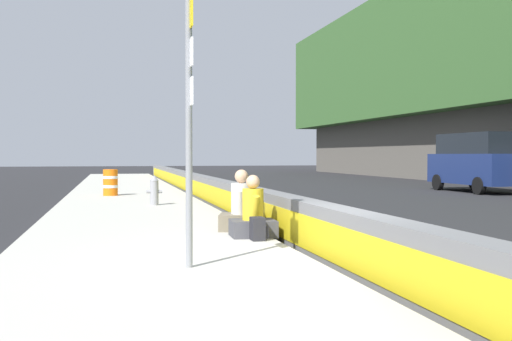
# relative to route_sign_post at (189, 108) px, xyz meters

# --- Properties ---
(ground_plane) EXTENTS (160.00, 160.00, 0.00)m
(ground_plane) POSITION_rel_route_sign_post_xyz_m (0.21, -2.24, -2.23)
(ground_plane) COLOR #232326
(ground_plane) RESTS_ON ground
(sidewalk_strip) EXTENTS (80.00, 4.40, 0.14)m
(sidewalk_strip) POSITION_rel_route_sign_post_xyz_m (0.21, 0.41, -2.16)
(sidewalk_strip) COLOR #B5B2A8
(sidewalk_strip) RESTS_ON ground_plane
(jersey_barrier) EXTENTS (76.00, 0.45, 0.85)m
(jersey_barrier) POSITION_rel_route_sign_post_xyz_m (0.21, -2.23, -1.81)
(jersey_barrier) COLOR slate
(jersey_barrier) RESTS_ON ground_plane
(route_sign_post) EXTENTS (0.44, 0.09, 3.60)m
(route_sign_post) POSITION_rel_route_sign_post_xyz_m (0.00, 0.00, 0.00)
(route_sign_post) COLOR gray
(route_sign_post) RESTS_ON sidewalk_strip
(fire_hydrant) EXTENTS (0.26, 0.46, 0.88)m
(fire_hydrant) POSITION_rel_route_sign_post_xyz_m (10.06, -0.22, -1.65)
(fire_hydrant) COLOR gray
(fire_hydrant) RESTS_ON sidewalk_strip
(seated_person_foreground) EXTENTS (0.72, 0.83, 1.12)m
(seated_person_foreground) POSITION_rel_route_sign_post_xyz_m (2.73, -1.49, -1.74)
(seated_person_foreground) COLOR #424247
(seated_person_foreground) RESTS_ON sidewalk_strip
(seated_person_middle) EXTENTS (0.93, 1.02, 1.19)m
(seated_person_middle) POSITION_rel_route_sign_post_xyz_m (3.68, -1.48, -1.72)
(seated_person_middle) COLOR #706651
(seated_person_middle) RESTS_ON sidewalk_strip
(backpack) EXTENTS (0.32, 0.28, 0.40)m
(backpack) POSITION_rel_route_sign_post_xyz_m (2.24, -1.47, -1.90)
(backpack) COLOR #232328
(backpack) RESTS_ON sidewalk_strip
(construction_barrel) EXTENTS (0.54, 0.54, 0.95)m
(construction_barrel) POSITION_rel_route_sign_post_xyz_m (14.62, 1.05, -1.61)
(construction_barrel) COLOR orange
(construction_barrel) RESTS_ON sidewalk_strip
(parked_car_fourth) EXTENTS (5.13, 2.16, 2.56)m
(parked_car_fourth) POSITION_rel_route_sign_post_xyz_m (15.43, -14.46, -0.88)
(parked_car_fourth) COLOR navy
(parked_car_fourth) RESTS_ON ground_plane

